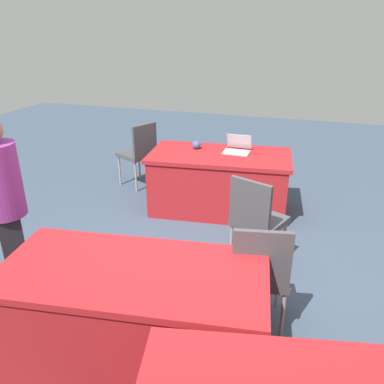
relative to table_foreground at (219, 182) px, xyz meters
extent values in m
plane|color=#3D4C60|center=(-0.20, 1.55, -0.38)|extent=(14.40, 14.40, 0.00)
cube|color=#AD1E23|center=(0.00, 0.00, 0.35)|extent=(1.83, 1.07, 0.05)
cube|color=#AD1E23|center=(0.00, 0.00, -0.03)|extent=(1.76, 1.03, 0.71)
cube|color=#AD1E23|center=(-0.03, 2.56, 0.35)|extent=(1.88, 1.07, 0.05)
cube|color=#AD1E23|center=(-0.03, 2.56, -0.03)|extent=(1.81, 1.03, 0.71)
cylinder|color=#9E9993|center=(-0.56, 1.77, -0.17)|extent=(0.03, 0.03, 0.43)
cylinder|color=#9E9993|center=(-0.94, 1.70, -0.17)|extent=(0.03, 0.03, 0.43)
cylinder|color=#9E9993|center=(-0.63, 2.14, -0.17)|extent=(0.03, 0.03, 0.43)
cylinder|color=#9E9993|center=(-1.01, 2.07, -0.17)|extent=(0.03, 0.03, 0.43)
cube|color=#47474C|center=(-0.79, 1.92, 0.08)|extent=(0.52, 0.52, 0.06)
cube|color=#47474C|center=(-0.82, 2.11, 0.34)|extent=(0.42, 0.12, 0.45)
cylinder|color=#9E9993|center=(1.62, -0.36, -0.16)|extent=(0.03, 0.03, 0.45)
cylinder|color=#9E9993|center=(1.45, -0.71, -0.16)|extent=(0.03, 0.03, 0.45)
cylinder|color=#9E9993|center=(1.27, -0.20, -0.16)|extent=(0.03, 0.03, 0.45)
cylinder|color=#9E9993|center=(1.11, -0.54, -0.16)|extent=(0.03, 0.03, 0.45)
cube|color=#47474C|center=(1.36, -0.45, 0.10)|extent=(0.59, 0.59, 0.06)
cube|color=#47474C|center=(1.18, -0.37, 0.35)|extent=(0.22, 0.39, 0.45)
cylinder|color=#9E9993|center=(-0.57, 0.86, -0.15)|extent=(0.03, 0.03, 0.46)
cylinder|color=#9E9993|center=(-0.92, 1.00, -0.15)|extent=(0.03, 0.03, 0.46)
cylinder|color=#9E9993|center=(-0.43, 1.21, -0.15)|extent=(0.03, 0.03, 0.46)
cylinder|color=#9E9993|center=(-0.78, 1.35, -0.15)|extent=(0.03, 0.03, 0.46)
cube|color=#47474C|center=(-0.67, 1.11, 0.11)|extent=(0.57, 0.57, 0.06)
cube|color=#47474C|center=(-0.60, 1.29, 0.36)|extent=(0.40, 0.19, 0.45)
cube|color=#26262D|center=(1.30, 2.18, 0.01)|extent=(0.33, 0.32, 0.78)
cube|color=silver|center=(-0.19, -0.09, 0.39)|extent=(0.32, 0.23, 0.02)
cube|color=#B7B7BC|center=(-0.19, -0.24, 0.49)|extent=(0.32, 0.08, 0.19)
sphere|color=#3F5999|center=(0.34, -0.11, 0.43)|extent=(0.11, 0.11, 0.11)
cube|color=red|center=(-0.40, -0.14, 0.38)|extent=(0.18, 0.11, 0.01)
camera|label=1|loc=(-1.04, 4.44, 1.86)|focal=35.87mm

